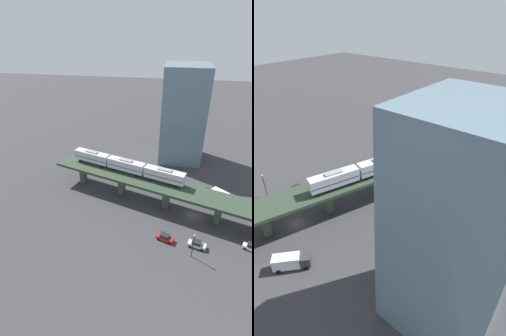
{
  "view_description": "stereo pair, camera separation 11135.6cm",
  "coord_description": "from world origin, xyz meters",
  "views": [
    {
      "loc": [
        61.39,
        -8.86,
        49.45
      ],
      "look_at": [
        -8.2,
        -21.18,
        9.12
      ],
      "focal_mm": 28.0,
      "sensor_mm": 36.0,
      "label": 1
    },
    {
      "loc": [
        -45.39,
        22.32,
        44.29
      ],
      "look_at": [
        -8.2,
        -21.18,
        9.12
      ],
      "focal_mm": 28.0,
      "sensor_mm": 36.0,
      "label": 2
    }
  ],
  "objects": [
    {
      "name": "office_tower",
      "position": [
        -36.51,
        -4.29,
        18.0
      ],
      "size": [
        16.0,
        16.0,
        36.0
      ],
      "color": "slate",
      "rests_on": "ground"
    },
    {
      "name": "street_car_silver",
      "position": [
        12.11,
        0.25,
        0.94
      ],
      "size": [
        2.78,
        4.7,
        1.89
      ],
      "color": "#B7BABF",
      "rests_on": "ground"
    },
    {
      "name": "subway_train",
      "position": [
        -8.2,
        -21.18,
        10.16
      ],
      "size": [
        13.94,
        36.3,
        4.45
      ],
      "color": "silver",
      "rests_on": "elevated_viaduct"
    },
    {
      "name": "delivery_truck",
      "position": [
        -9.89,
        7.7,
        1.76
      ],
      "size": [
        6.4,
        6.93,
        3.2
      ],
      "color": "#333338",
      "rests_on": "ground"
    },
    {
      "name": "street_car_red",
      "position": [
        11.15,
        -7.66,
        0.94
      ],
      "size": [
        3.11,
        4.74,
        1.89
      ],
      "color": "#AD1E1E",
      "rests_on": "ground"
    },
    {
      "name": "street_lamp",
      "position": [
        15.39,
        -1.14,
        4.11
      ],
      "size": [
        0.44,
        0.44,
        6.94
      ],
      "color": "black",
      "rests_on": "ground"
    },
    {
      "name": "ground_plane",
      "position": [
        0.0,
        0.0,
        0.0
      ],
      "size": [
        400.0,
        400.0,
        0.0
      ],
      "primitive_type": "plane",
      "color": "#38383A"
    },
    {
      "name": "elevated_viaduct",
      "position": [
        -0.05,
        -0.17,
        6.55
      ],
      "size": [
        35.87,
        90.22,
        7.62
      ],
      "color": "#2C3D2C",
      "rests_on": "ground"
    }
  ]
}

